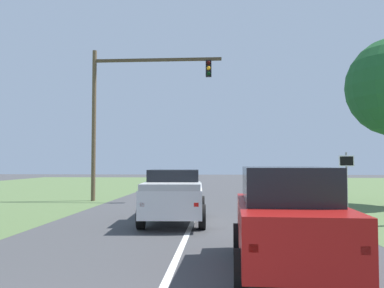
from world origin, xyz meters
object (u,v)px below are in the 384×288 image
(traffic_light, at_px, (125,102))
(keep_moving_sign, at_px, (347,175))
(red_suv_near, at_px, (287,217))
(pickup_truck_lead, at_px, (174,195))

(traffic_light, relative_size, keep_moving_sign, 3.34)
(traffic_light, bearing_deg, red_suv_near, -64.88)
(red_suv_near, distance_m, pickup_truck_lead, 6.95)
(pickup_truck_lead, bearing_deg, red_suv_near, -64.97)
(pickup_truck_lead, bearing_deg, traffic_light, 115.20)
(pickup_truck_lead, relative_size, traffic_light, 0.62)
(red_suv_near, height_order, keep_moving_sign, keep_moving_sign)
(traffic_light, bearing_deg, pickup_truck_lead, -64.80)
(pickup_truck_lead, distance_m, keep_moving_sign, 7.10)
(red_suv_near, height_order, pickup_truck_lead, red_suv_near)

